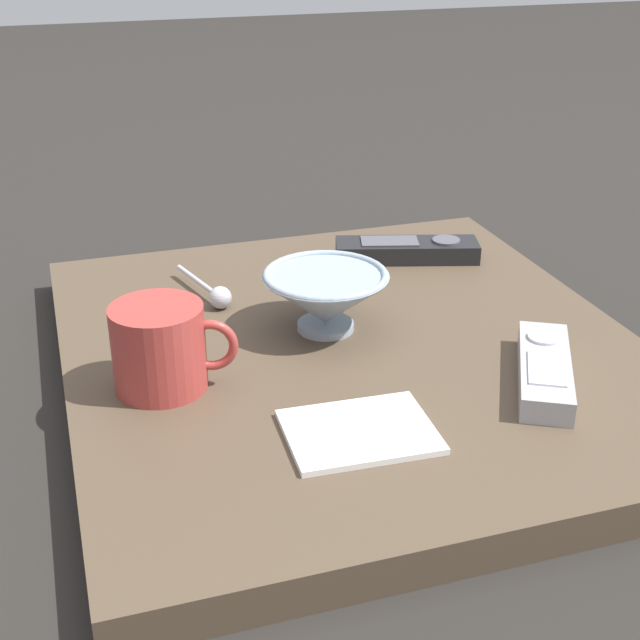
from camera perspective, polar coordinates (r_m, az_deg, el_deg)
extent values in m
plane|color=black|center=(0.97, 2.06, -3.40)|extent=(6.00, 6.00, 0.00)
cube|color=#4C3D2D|center=(0.96, 2.08, -2.43)|extent=(0.66, 0.60, 0.04)
cylinder|color=#8C9EAD|center=(0.97, 0.35, -0.38)|extent=(0.06, 0.06, 0.01)
cone|color=#8C9EAD|center=(0.96, 0.36, 1.34)|extent=(0.14, 0.14, 0.06)
torus|color=#8C9EAD|center=(0.95, 0.36, 2.88)|extent=(0.14, 0.14, 0.01)
cylinder|color=#A53833|center=(0.86, -10.29, -1.75)|extent=(0.09, 0.09, 0.08)
torus|color=#A53833|center=(0.85, -7.03, -1.62)|extent=(0.02, 0.05, 0.05)
cylinder|color=silver|center=(1.08, -7.87, 2.52)|extent=(0.10, 0.03, 0.01)
sphere|color=silver|center=(1.03, -6.41, 1.44)|extent=(0.03, 0.03, 0.03)
cube|color=black|center=(1.17, 5.59, 4.46)|extent=(0.10, 0.19, 0.02)
cylinder|color=#4C4C54|center=(1.17, 8.09, 5.08)|extent=(0.04, 0.04, 0.00)
cube|color=#4C4C54|center=(1.16, 4.48, 5.06)|extent=(0.06, 0.08, 0.00)
cube|color=#9E9EA3|center=(0.90, 14.20, -3.15)|extent=(0.17, 0.12, 0.02)
cylinder|color=silver|center=(0.93, 14.19, -1.07)|extent=(0.03, 0.03, 0.00)
cube|color=silver|center=(0.87, 14.33, -3.03)|extent=(0.07, 0.06, 0.00)
cube|color=white|center=(0.79, 2.54, -7.17)|extent=(0.11, 0.13, 0.01)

